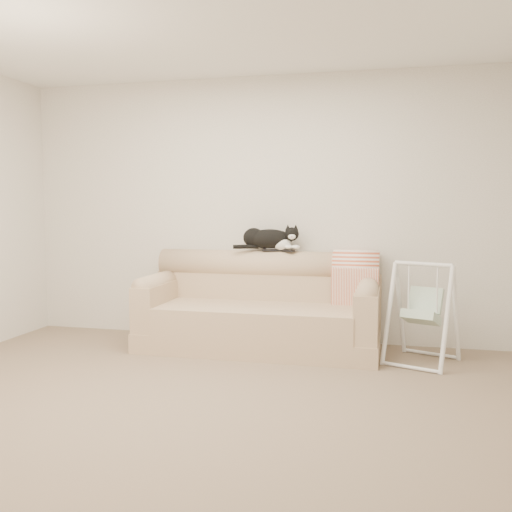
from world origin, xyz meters
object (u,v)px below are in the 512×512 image
at_px(remote_a, 271,250).
at_px(baby_swing, 422,312).
at_px(remote_b, 287,250).
at_px(tuxedo_cat, 269,239).
at_px(sofa, 261,311).

bearing_deg(remote_a, baby_swing, -16.39).
distance_m(remote_a, baby_swing, 1.54).
distance_m(remote_b, tuxedo_cat, 0.22).
relative_size(remote_b, tuxedo_cat, 0.26).
relative_size(remote_b, baby_swing, 0.19).
height_order(tuxedo_cat, baby_swing, tuxedo_cat).
bearing_deg(remote_b, remote_a, 172.65).
bearing_deg(sofa, baby_swing, -7.27).
bearing_deg(remote_a, remote_b, -7.35).
xyz_separation_m(sofa, tuxedo_cat, (0.03, 0.24, 0.67)).
distance_m(tuxedo_cat, baby_swing, 1.60).
bearing_deg(sofa, tuxedo_cat, 83.83).
bearing_deg(remote_a, sofa, -102.96).
height_order(sofa, remote_a, remote_a).
height_order(sofa, remote_b, remote_b).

